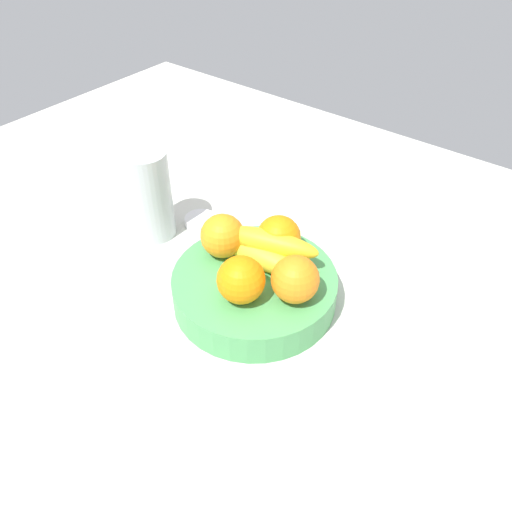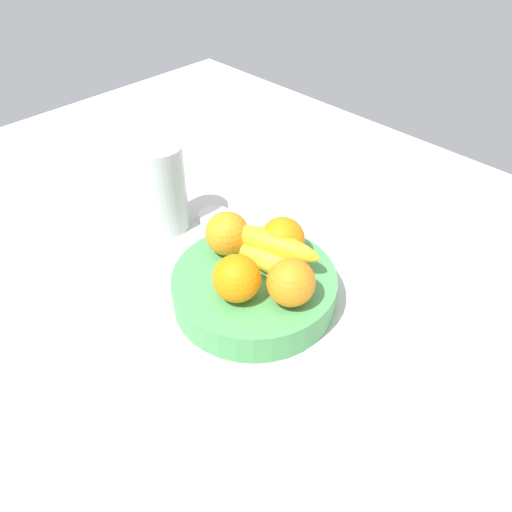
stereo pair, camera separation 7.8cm
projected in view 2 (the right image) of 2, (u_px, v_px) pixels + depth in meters
ground_plane at (243, 298)px, 90.13cm from camera, size 180.00×140.00×3.00cm
fruit_bowl at (256, 287)px, 86.17cm from camera, size 27.10×27.10×5.41cm
orange_front_left at (237, 278)px, 78.26cm from camera, size 7.46×7.46×7.46cm
orange_front_right at (292, 282)px, 77.65cm from camera, size 7.46×7.46×7.46cm
orange_center at (282, 239)px, 85.53cm from camera, size 7.46×7.46×7.46cm
orange_back_left at (227, 233)px, 86.74cm from camera, size 7.46×7.46×7.46cm
banana_bunch at (267, 250)px, 84.38cm from camera, size 17.51×8.75×6.20cm
thermos_tumbler at (164, 188)px, 98.04cm from camera, size 8.29×8.29×17.57cm
jar_lid at (214, 217)px, 104.44cm from camera, size 6.25×6.25×1.56cm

